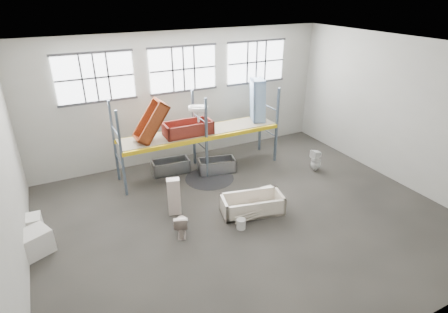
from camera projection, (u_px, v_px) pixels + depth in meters
floor at (246, 217)px, 11.15m from camera, size 12.00×10.00×0.10m
ceiling at (251, 47)px, 8.97m from camera, size 12.00×10.00×0.10m
wall_back at (184, 97)px, 14.14m from camera, size 12.00×0.10×5.00m
wall_front at (400, 247)px, 5.97m from camera, size 12.00×0.10×5.00m
wall_left at (0, 191)px, 7.61m from camera, size 0.10×10.00×5.00m
wall_right at (399, 111)px, 12.50m from camera, size 0.10×10.00×5.00m
window_left at (95, 78)px, 12.29m from camera, size 2.60×0.04×1.60m
window_mid at (183, 69)px, 13.58m from camera, size 2.60×0.04×1.60m
window_right at (256, 62)px, 14.88m from camera, size 2.60×0.04×1.60m
rack_upright_la at (122, 155)px, 11.62m from camera, size 0.08×0.08×3.00m
rack_upright_lb at (114, 142)px, 12.59m from camera, size 0.08×0.08×3.00m
rack_upright_ma at (206, 139)px, 12.83m from camera, size 0.08×0.08×3.00m
rack_upright_mb at (194, 128)px, 13.80m from camera, size 0.08×0.08×3.00m
rack_upright_ra at (277, 126)px, 14.04m from camera, size 0.08×0.08×3.00m
rack_upright_rb at (260, 117)px, 15.01m from camera, size 0.08×0.08×3.00m
rack_beam_front at (206, 139)px, 12.83m from camera, size 6.00×0.10×0.14m
rack_beam_back at (194, 128)px, 13.80m from camera, size 6.00×0.10×0.14m
shelf_deck at (200, 131)px, 13.28m from camera, size 5.90×1.10×0.03m
wet_patch at (210, 178)px, 13.31m from camera, size 1.80×1.80×0.00m
bathtub_beige at (252, 204)px, 11.22m from camera, size 2.05×1.28×0.56m
cistern_spare at (267, 193)px, 11.84m from camera, size 0.43×0.21×0.40m
sink_in_tub at (253, 200)px, 11.68m from camera, size 0.51×0.51×0.14m
toilet_beige at (181, 224)px, 10.17m from camera, size 0.61×0.79×0.71m
cistern_tall at (174, 196)px, 11.02m from camera, size 0.44×0.34×1.20m
toilet_white at (316, 160)px, 13.74m from camera, size 0.40×0.40×0.84m
steel_tub_left at (171, 166)px, 13.65m from camera, size 1.43×0.77×0.50m
steel_tub_right at (217, 165)px, 13.70m from camera, size 1.49×0.94×0.51m
rust_tub_flat at (188, 128)px, 12.90m from camera, size 1.74×0.83×0.49m
rust_tub_tilted at (151, 122)px, 12.14m from camera, size 1.25×0.75×1.51m
sink_on_shelf at (199, 121)px, 12.75m from camera, size 0.83×0.75×0.60m
blue_tub_upright at (258, 101)px, 14.01m from camera, size 0.76×0.91×1.69m
bucket at (241, 224)px, 10.49m from camera, size 0.32×0.32×0.31m
carton_near at (34, 242)px, 9.46m from camera, size 0.99×0.93×0.67m
carton_far at (31, 224)px, 10.35m from camera, size 0.60×0.60×0.47m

